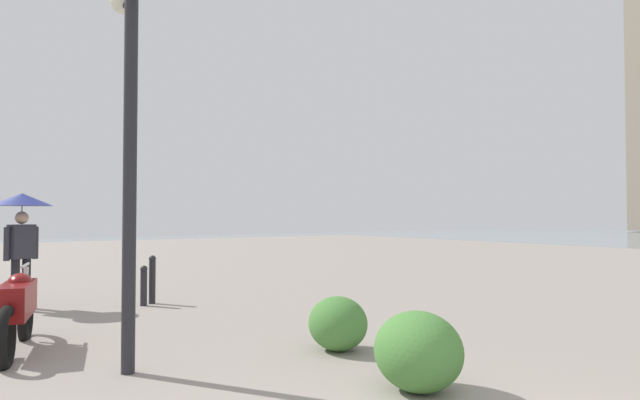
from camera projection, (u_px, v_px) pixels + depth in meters
name	position (u px, v px, depth m)	size (l,w,h in m)	color
lamppost	(131.00, 109.00, 5.74)	(0.98, 0.28, 4.15)	#232328
motorcycle	(17.00, 309.00, 6.61)	(2.14, 0.66, 1.06)	black
pedestrian	(22.00, 218.00, 9.61)	(1.00, 1.00, 2.03)	black
bollard_near	(144.00, 285.00, 9.93)	(0.13, 0.13, 0.73)	#232328
bollard_mid	(152.00, 278.00, 10.18)	(0.13, 0.13, 0.90)	#232328
shrub_low	(338.00, 323.00, 6.62)	(0.77, 0.69, 0.65)	#477F38
shrub_round	(418.00, 351.00, 5.08)	(0.87, 0.79, 0.74)	#477F38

